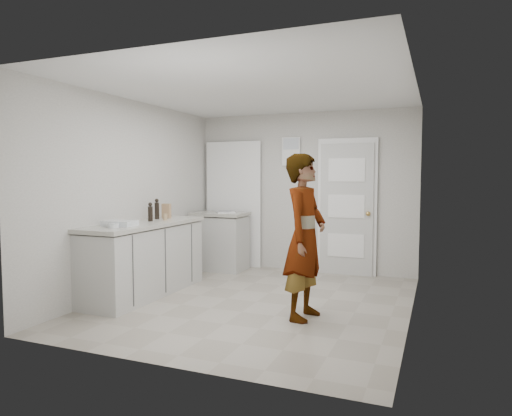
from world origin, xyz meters
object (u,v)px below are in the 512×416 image
at_px(person, 305,237).
at_px(spice_jar, 165,217).
at_px(cake_mix_box, 166,211).
at_px(baking_dish, 120,223).
at_px(oil_cruet_a, 150,212).
at_px(egg_bowl, 113,225).
at_px(oil_cruet_b, 157,209).

relative_size(person, spice_jar, 20.36).
xyz_separation_m(cake_mix_box, baking_dish, (0.05, -1.06, -0.07)).
relative_size(oil_cruet_a, egg_bowl, 1.93).
relative_size(cake_mix_box, baking_dish, 0.53).
bearing_deg(baking_dish, cake_mix_box, 92.55).
height_order(person, spice_jar, person).
relative_size(cake_mix_box, oil_cruet_b, 0.72).
distance_m(baking_dish, egg_bowl, 0.18).
bearing_deg(oil_cruet_b, egg_bowl, -82.73).
bearing_deg(egg_bowl, person, 12.29).
bearing_deg(baking_dish, person, 7.62).
bearing_deg(person, egg_bowl, 108.59).
distance_m(spice_jar, oil_cruet_a, 0.22).
height_order(cake_mix_box, spice_jar, cake_mix_box).
bearing_deg(cake_mix_box, baking_dish, -90.20).
bearing_deg(baking_dish, oil_cruet_a, 89.48).
bearing_deg(cake_mix_box, egg_bowl, -88.38).
relative_size(oil_cruet_a, oil_cruet_b, 0.88).
bearing_deg(oil_cruet_b, cake_mix_box, 76.23).
bearing_deg(oil_cruet_a, oil_cruet_b, 108.11).
distance_m(person, spice_jar, 2.11).
bearing_deg(oil_cruet_a, baking_dish, -90.52).
distance_m(oil_cruet_a, egg_bowl, 0.78).
distance_m(person, egg_bowl, 2.16).
bearing_deg(baking_dish, egg_bowl, -74.66).
xyz_separation_m(oil_cruet_a, oil_cruet_b, (-0.09, 0.29, 0.02)).
relative_size(cake_mix_box, egg_bowl, 1.58).
distance_m(person, cake_mix_box, 2.34).
distance_m(oil_cruet_a, baking_dish, 0.61).
distance_m(cake_mix_box, baking_dish, 1.06).
height_order(spice_jar, egg_bowl, spice_jar).
xyz_separation_m(cake_mix_box, egg_bowl, (0.09, -1.23, -0.08)).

